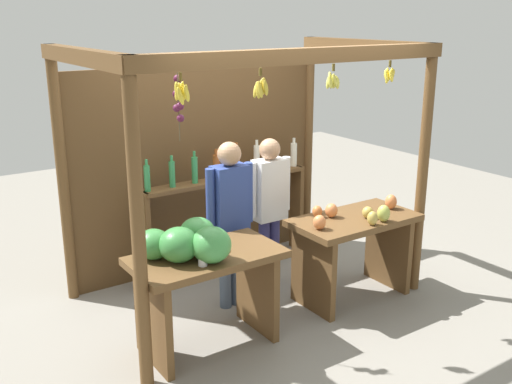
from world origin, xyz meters
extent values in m
plane|color=gray|center=(0.00, 0.00, 0.00)|extent=(12.00, 12.00, 0.00)
cylinder|color=brown|center=(-1.44, -0.86, 1.19)|extent=(0.10, 0.10, 2.39)
cylinder|color=brown|center=(1.44, -0.86, 1.19)|extent=(0.10, 0.10, 2.39)
cylinder|color=brown|center=(-1.44, 0.86, 1.19)|extent=(0.10, 0.10, 2.39)
cylinder|color=brown|center=(1.44, 0.86, 1.19)|extent=(0.10, 0.10, 2.39)
cube|color=brown|center=(0.00, -0.86, 2.33)|extent=(2.99, 0.12, 0.12)
cube|color=brown|center=(-1.44, 0.00, 2.33)|extent=(0.12, 1.82, 0.12)
cube|color=brown|center=(1.44, 0.00, 2.33)|extent=(0.12, 1.82, 0.12)
cube|color=#52381E|center=(0.00, 0.88, 1.08)|extent=(2.89, 0.04, 2.15)
cylinder|color=brown|center=(0.36, -0.76, 2.22)|extent=(0.02, 0.02, 0.06)
ellipsoid|color=#D1CC4C|center=(0.38, -0.76, 2.10)|extent=(0.04, 0.06, 0.12)
ellipsoid|color=#D1CC4C|center=(0.38, -0.74, 2.10)|extent=(0.06, 0.06, 0.12)
ellipsoid|color=#D1CC4C|center=(0.35, -0.72, 2.10)|extent=(0.06, 0.05, 0.12)
ellipsoid|color=#D1CC4C|center=(0.34, -0.75, 2.13)|extent=(0.05, 0.06, 0.12)
ellipsoid|color=#D1CC4C|center=(0.32, -0.78, 2.11)|extent=(0.04, 0.06, 0.12)
ellipsoid|color=#D1CC4C|center=(0.35, -0.79, 2.12)|extent=(0.07, 0.05, 0.12)
ellipsoid|color=#D1CC4C|center=(0.38, -0.79, 2.10)|extent=(0.07, 0.06, 0.12)
cylinder|color=brown|center=(1.01, -0.76, 2.22)|extent=(0.02, 0.02, 0.06)
ellipsoid|color=yellow|center=(1.04, -0.77, 2.12)|extent=(0.04, 0.07, 0.11)
ellipsoid|color=yellow|center=(1.02, -0.74, 2.10)|extent=(0.06, 0.05, 0.12)
ellipsoid|color=yellow|center=(1.00, -0.74, 2.13)|extent=(0.06, 0.05, 0.12)
ellipsoid|color=yellow|center=(0.97, -0.76, 2.12)|extent=(0.04, 0.07, 0.11)
ellipsoid|color=yellow|center=(0.99, -0.80, 2.12)|extent=(0.06, 0.04, 0.11)
ellipsoid|color=yellow|center=(1.02, -0.79, 2.14)|extent=(0.05, 0.04, 0.11)
cylinder|color=brown|center=(-1.01, -0.72, 2.22)|extent=(0.02, 0.02, 0.06)
ellipsoid|color=yellow|center=(-0.98, -0.73, 2.11)|extent=(0.04, 0.08, 0.13)
ellipsoid|color=yellow|center=(-1.00, -0.70, 2.12)|extent=(0.07, 0.05, 0.14)
ellipsoid|color=yellow|center=(-1.02, -0.70, 2.12)|extent=(0.07, 0.06, 0.14)
ellipsoid|color=yellow|center=(-1.04, -0.73, 2.12)|extent=(0.04, 0.06, 0.13)
ellipsoid|color=yellow|center=(-1.03, -0.76, 2.09)|extent=(0.06, 0.06, 0.14)
ellipsoid|color=yellow|center=(-0.98, -0.76, 2.10)|extent=(0.08, 0.06, 0.14)
cylinder|color=brown|center=(-0.36, -0.76, 2.22)|extent=(0.02, 0.02, 0.06)
ellipsoid|color=gold|center=(-0.33, -0.76, 2.11)|extent=(0.04, 0.06, 0.14)
ellipsoid|color=gold|center=(-0.35, -0.74, 2.12)|extent=(0.08, 0.06, 0.14)
ellipsoid|color=gold|center=(-0.38, -0.73, 2.09)|extent=(0.08, 0.05, 0.14)
ellipsoid|color=gold|center=(-0.38, -0.76, 2.09)|extent=(0.04, 0.07, 0.14)
ellipsoid|color=gold|center=(-0.38, -0.78, 2.09)|extent=(0.06, 0.05, 0.14)
ellipsoid|color=gold|center=(-0.33, -0.80, 2.10)|extent=(0.08, 0.07, 0.14)
cylinder|color=#4C422D|center=(-0.89, -0.44, 1.97)|extent=(0.01, 0.01, 0.55)
sphere|color=#47142D|center=(-0.87, -0.41, 2.17)|extent=(0.06, 0.06, 0.06)
sphere|color=#47142D|center=(-0.87, -0.45, 2.11)|extent=(0.07, 0.07, 0.07)
sphere|color=#47142D|center=(-0.90, -0.45, 2.06)|extent=(0.07, 0.07, 0.07)
sphere|color=#511938|center=(-0.88, -0.45, 1.97)|extent=(0.06, 0.06, 0.06)
sphere|color=#511938|center=(-0.90, -0.44, 1.95)|extent=(0.06, 0.06, 0.06)
sphere|color=#511938|center=(-0.89, -0.47, 1.88)|extent=(0.06, 0.06, 0.06)
cube|color=brown|center=(-0.79, -0.64, 0.78)|extent=(1.21, 0.64, 0.06)
cube|color=brown|center=(-1.28, -0.64, 0.38)|extent=(0.06, 0.58, 0.75)
cube|color=brown|center=(-0.31, -0.64, 0.38)|extent=(0.06, 0.58, 0.75)
ellipsoid|color=#429347|center=(-0.80, -0.51, 0.95)|extent=(0.32, 0.32, 0.26)
ellipsoid|color=#38843D|center=(-1.17, -0.49, 0.93)|extent=(0.38, 0.38, 0.24)
ellipsoid|color=#38843D|center=(-1.04, -0.65, 0.95)|extent=(0.39, 0.39, 0.27)
ellipsoid|color=#429347|center=(-0.84, -0.81, 0.96)|extent=(0.37, 0.37, 0.28)
cylinder|color=white|center=(-0.93, -0.82, 0.86)|extent=(0.07, 0.07, 0.09)
cube|color=brown|center=(0.79, -0.64, 0.78)|extent=(1.21, 0.64, 0.06)
cube|color=brown|center=(0.31, -0.64, 0.38)|extent=(0.06, 0.58, 0.75)
cube|color=brown|center=(1.28, -0.64, 0.38)|extent=(0.06, 0.58, 0.75)
ellipsoid|color=#E07F47|center=(1.25, -0.66, 0.89)|extent=(0.13, 0.13, 0.14)
ellipsoid|color=#E07F47|center=(0.61, -0.53, 0.88)|extent=(0.14, 0.14, 0.13)
ellipsoid|color=#E07F47|center=(0.31, -0.71, 0.88)|extent=(0.15, 0.15, 0.13)
ellipsoid|color=#B79E47|center=(0.87, -0.74, 0.87)|extent=(0.14, 0.14, 0.11)
ellipsoid|color=#CC7038|center=(0.50, -0.45, 0.87)|extent=(0.13, 0.13, 0.11)
ellipsoid|color=#A8B24C|center=(0.93, -0.88, 0.89)|extent=(0.17, 0.17, 0.16)
ellipsoid|color=#B79E47|center=(0.77, -0.90, 0.88)|extent=(0.12, 0.12, 0.13)
cube|color=brown|center=(-0.76, 0.64, 0.50)|extent=(0.05, 0.20, 1.00)
cube|color=brown|center=(1.12, 0.64, 0.50)|extent=(0.05, 0.20, 1.00)
cube|color=brown|center=(0.18, 0.64, 0.98)|extent=(1.88, 0.22, 0.04)
cylinder|color=#338C4C|center=(-0.71, 0.64, 1.13)|extent=(0.06, 0.06, 0.25)
cylinder|color=#338C4C|center=(-0.71, 0.64, 1.28)|extent=(0.03, 0.03, 0.06)
cylinder|color=#338C4C|center=(-0.44, 0.64, 1.13)|extent=(0.06, 0.06, 0.26)
cylinder|color=#338C4C|center=(-0.44, 0.64, 1.29)|extent=(0.03, 0.03, 0.06)
cylinder|color=#338C4C|center=(-0.19, 0.64, 1.13)|extent=(0.06, 0.06, 0.27)
cylinder|color=#338C4C|center=(-0.19, 0.64, 1.30)|extent=(0.03, 0.03, 0.06)
cylinder|color=#994C1E|center=(0.06, 0.64, 1.13)|extent=(0.07, 0.07, 0.26)
cylinder|color=#994C1E|center=(0.06, 0.64, 1.29)|extent=(0.03, 0.03, 0.06)
cylinder|color=#994C1E|center=(0.30, 0.64, 1.15)|extent=(0.08, 0.08, 0.30)
cylinder|color=#994C1E|center=(0.30, 0.64, 1.33)|extent=(0.03, 0.03, 0.06)
cylinder|color=silver|center=(0.56, 0.64, 1.15)|extent=(0.07, 0.07, 0.29)
cylinder|color=silver|center=(0.56, 0.64, 1.32)|extent=(0.03, 0.03, 0.06)
cylinder|color=#D8B266|center=(0.80, 0.64, 1.11)|extent=(0.07, 0.07, 0.23)
cylinder|color=#D8B266|center=(0.80, 0.64, 1.26)|extent=(0.03, 0.03, 0.06)
cylinder|color=silver|center=(1.06, 0.64, 1.13)|extent=(0.07, 0.07, 0.26)
cylinder|color=silver|center=(1.06, 0.64, 1.29)|extent=(0.03, 0.03, 0.06)
cylinder|color=#4E5D74|center=(-0.33, -0.15, 0.37)|extent=(0.11, 0.11, 0.74)
cylinder|color=#4E5D74|center=(-0.21, -0.15, 0.37)|extent=(0.11, 0.11, 0.74)
cube|color=#2D428C|center=(-0.27, -0.15, 1.05)|extent=(0.32, 0.19, 0.62)
cylinder|color=#2D428C|center=(-0.47, -0.15, 1.08)|extent=(0.08, 0.08, 0.56)
cylinder|color=#2D428C|center=(-0.07, -0.15, 1.08)|extent=(0.08, 0.08, 0.56)
sphere|color=tan|center=(-0.27, -0.15, 1.46)|extent=(0.21, 0.21, 0.21)
cylinder|color=navy|center=(0.22, 0.01, 0.35)|extent=(0.11, 0.11, 0.71)
cylinder|color=navy|center=(0.34, 0.01, 0.35)|extent=(0.11, 0.11, 0.71)
cube|color=white|center=(0.28, 0.01, 1.01)|extent=(0.32, 0.19, 0.60)
cylinder|color=white|center=(0.08, 0.01, 1.04)|extent=(0.08, 0.08, 0.54)
cylinder|color=white|center=(0.48, 0.01, 1.04)|extent=(0.08, 0.08, 0.54)
sphere|color=tan|center=(0.28, 0.01, 1.41)|extent=(0.20, 0.20, 0.20)
camera|label=1|loc=(-2.92, -4.47, 2.64)|focal=41.68mm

